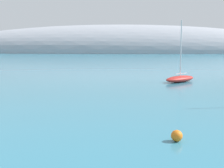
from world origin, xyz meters
TOP-DOWN VIEW (x-y plane):
  - distant_ridge at (-13.27, 220.83)m, footprint 285.14×60.39m
  - sailboat_red_near_shore at (8.01, 45.83)m, footprint 6.41×6.48m
  - mooring_buoy_orange at (3.15, 14.22)m, footprint 0.75×0.75m

SIDE VIEW (x-z plane):
  - distant_ridge at x=-13.27m, z-range -20.39..20.39m
  - mooring_buoy_orange at x=3.15m, z-range 0.00..0.75m
  - sailboat_red_near_shore at x=8.01m, z-range -4.44..5.68m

